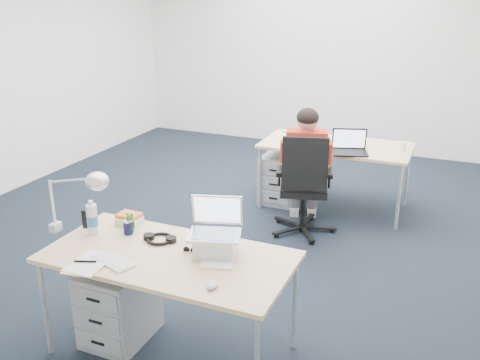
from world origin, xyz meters
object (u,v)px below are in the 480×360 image
at_px(computer_mouse, 212,285).
at_px(desk_near, 169,261).
at_px(dark_laptop, 351,142).
at_px(headphones, 160,238).
at_px(seated_person, 305,168).
at_px(wireless_keyboard, 113,261).
at_px(far_cup, 403,147).
at_px(silver_laptop, 215,228).
at_px(desk_lamp, 70,201).
at_px(drawer_pedestal_near, 119,303).
at_px(drawer_pedestal_far, 281,178).
at_px(bear_figurine, 130,222).
at_px(cordless_phone, 85,219).
at_px(book_stack, 129,219).
at_px(office_chair, 303,205).
at_px(sunglasses, 190,250).
at_px(desk_far, 336,148).
at_px(can_koozie, 128,227).
at_px(water_bottle, 92,217).

bearing_deg(computer_mouse, desk_near, 152.19).
bearing_deg(dark_laptop, headphones, -124.99).
relative_size(seated_person, wireless_keyboard, 4.11).
bearing_deg(far_cup, dark_laptop, -147.39).
height_order(silver_laptop, desk_lamp, desk_lamp).
xyz_separation_m(drawer_pedestal_near, drawer_pedestal_far, (0.19, 2.89, 0.00)).
distance_m(desk_lamp, dark_laptop, 2.98).
relative_size(bear_figurine, cordless_phone, 1.06).
distance_m(drawer_pedestal_near, dark_laptop, 2.90).
relative_size(desk_near, seated_person, 1.27).
xyz_separation_m(wireless_keyboard, far_cup, (1.35, 3.18, 0.04)).
bearing_deg(computer_mouse, desk_lamp, 170.12).
height_order(seated_person, book_stack, seated_person).
height_order(drawer_pedestal_near, far_cup, far_cup).
bearing_deg(office_chair, headphones, -118.38).
bearing_deg(headphones, drawer_pedestal_near, -155.35).
relative_size(headphones, desk_lamp, 0.46).
height_order(drawer_pedestal_far, headphones, headphones).
height_order(drawer_pedestal_near, bear_figurine, bear_figurine).
distance_m(bear_figurine, book_stack, 0.13).
bearing_deg(sunglasses, far_cup, 60.61).
distance_m(bear_figurine, far_cup, 3.15).
relative_size(bear_figurine, far_cup, 1.44).
bearing_deg(cordless_phone, silver_laptop, -4.44).
height_order(drawer_pedestal_near, book_stack, book_stack).
relative_size(drawer_pedestal_far, far_cup, 5.62).
bearing_deg(desk_far, silver_laptop, -92.38).
bearing_deg(desk_lamp, book_stack, 34.76).
bearing_deg(bear_figurine, desk_near, -46.77).
xyz_separation_m(headphones, book_stack, (-0.34, 0.15, 0.02)).
relative_size(wireless_keyboard, cordless_phone, 2.30).
height_order(computer_mouse, bear_figurine, bear_figurine).
distance_m(office_chair, silver_laptop, 2.09).
distance_m(can_koozie, far_cup, 3.18).
distance_m(drawer_pedestal_far, wireless_keyboard, 3.14).
xyz_separation_m(book_stack, dark_laptop, (1.09, 2.35, 0.09)).
bearing_deg(office_chair, dark_laptop, 41.05).
distance_m(drawer_pedestal_far, book_stack, 2.64).
height_order(desk_near, silver_laptop, silver_laptop).
relative_size(book_stack, dark_laptop, 0.49).
height_order(water_bottle, sunglasses, water_bottle).
bearing_deg(seated_person, dark_laptop, 25.65).
bearing_deg(office_chair, cordless_phone, -133.14).
distance_m(bear_figurine, dark_laptop, 2.66).
relative_size(wireless_keyboard, water_bottle, 1.26).
bearing_deg(wireless_keyboard, computer_mouse, 17.64).
distance_m(desk_near, cordless_phone, 0.77).
distance_m(drawer_pedestal_far, dark_laptop, 1.03).
bearing_deg(cordless_phone, headphones, -2.26).
bearing_deg(bear_figurine, dark_laptop, 46.14).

